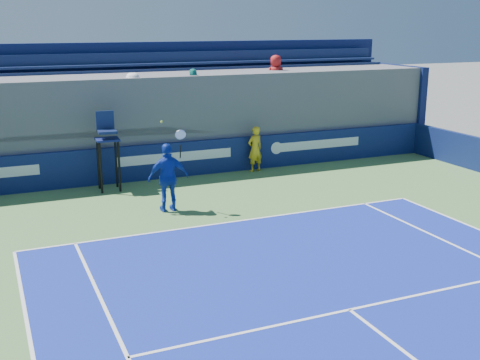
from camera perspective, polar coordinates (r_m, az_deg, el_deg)
name	(u,v)px	position (r m, az deg, el deg)	size (l,w,h in m)	color
ball_person	(255,149)	(21.13, 1.44, 2.96)	(0.58, 0.38, 1.60)	gold
back_hoarding	(175,160)	(20.51, -6.18, 1.91)	(20.40, 0.21, 1.20)	#0D194E
umpire_chair	(107,142)	(19.04, -12.47, 3.50)	(0.73, 0.73, 2.48)	black
tennis_player	(168,177)	(16.70, -6.82, 0.24)	(1.14, 0.52, 2.57)	#1433A6
stadium_seating	(157,115)	(22.21, -7.88, 6.08)	(21.00, 4.05, 4.40)	#59595E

